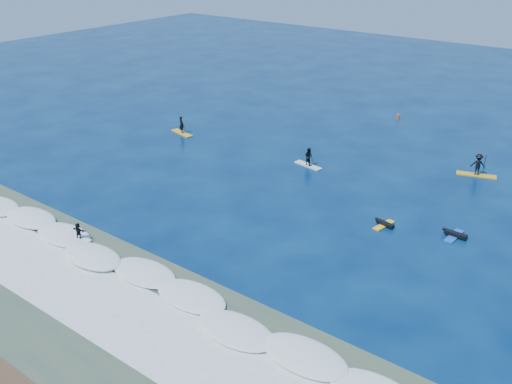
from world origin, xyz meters
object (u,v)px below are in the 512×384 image
Objects in this scene: wave_surfer at (79,232)px; prone_paddler_near at (384,224)px; marker_buoy at (398,116)px; sup_paddler_right at (478,166)px; sup_paddler_left at (182,127)px; sup_paddler_center at (309,158)px; prone_paddler_far at (454,235)px.

prone_paddler_near is at bearing 30.95° from wave_surfer.
wave_surfer is 39.31m from marker_buoy.
sup_paddler_right is 33.13m from wave_surfer.
sup_paddler_left is at bearing 104.02° from wave_surfer.
sup_paddler_center is at bearing 15.15° from sup_paddler_left.
prone_paddler_far is 1.24× the size of wave_surfer.
prone_paddler_far is at bearing -96.01° from sup_paddler_right.
prone_paddler_far is at bearing -57.13° from marker_buoy.
sup_paddler_right is 1.52× the size of prone_paddler_far.
wave_surfer is 2.49× the size of marker_buoy.
sup_paddler_left is 1.10× the size of sup_paddler_center.
wave_surfer is at bearing -49.96° from sup_paddler_left.
marker_buoy is (-12.32, 10.91, -0.59)m from sup_paddler_right.
marker_buoy is at bearing 32.57° from prone_paddler_near.
sup_paddler_center is at bearing 74.26° from prone_paddler_far.
prone_paddler_far is (30.36, -4.30, -0.52)m from sup_paddler_left.
sup_paddler_right reaches higher than prone_paddler_near.
sup_paddler_center is (15.28, 0.50, 0.06)m from sup_paddler_left.
sup_paddler_right is 1.88× the size of wave_surfer.
sup_paddler_right reaches higher than sup_paddler_left.
sup_paddler_center is at bearing -91.32° from marker_buoy.
prone_paddler_far is (4.57, 1.50, 0.02)m from prone_paddler_near.
sup_paddler_center reaches higher than prone_paddler_near.
sup_paddler_right is 12.04m from prone_paddler_far.
sup_paddler_center is 14.53m from sup_paddler_right.
prone_paddler_far is at bearing 26.34° from wave_surfer.
marker_buoy is at bearing 98.56° from sup_paddler_center.
prone_paddler_near is 26.23m from marker_buoy.
sup_paddler_right is (28.01, 7.49, 0.23)m from sup_paddler_left.
wave_surfer is (10.36, -20.54, 0.06)m from sup_paddler_left.
marker_buoy is (15.69, 18.40, -0.36)m from sup_paddler_left.
wave_surfer is (-15.43, -14.74, 0.59)m from prone_paddler_near.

